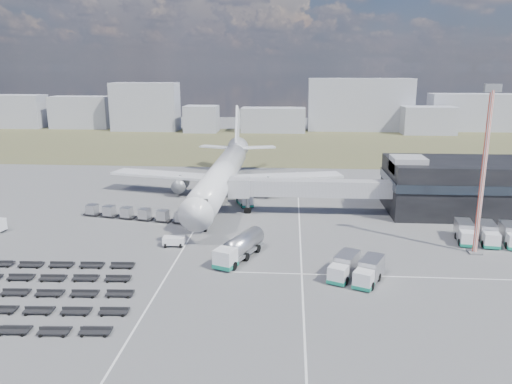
{
  "coord_description": "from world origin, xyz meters",
  "views": [
    {
      "loc": [
        14.28,
        -70.68,
        26.94
      ],
      "look_at": [
        7.76,
        21.12,
        4.0
      ],
      "focal_mm": 35.0,
      "sensor_mm": 36.0,
      "label": 1
    }
  ],
  "objects": [
    {
      "name": "baggage_dollies",
      "position": [
        -19.02,
        -17.2,
        0.39
      ],
      "size": [
        30.5,
        21.03,
        0.77
      ],
      "rotation": [
        0.0,
        0.0,
        0.05
      ],
      "color": "black",
      "rests_on": "ground"
    },
    {
      "name": "grass_strip",
      "position": [
        0.0,
        110.0,
        0.01
      ],
      "size": [
        420.0,
        90.0,
        0.01
      ],
      "primitive_type": "cube",
      "color": "brown",
      "rests_on": "ground"
    },
    {
      "name": "floodlight_mast",
      "position": [
        41.97,
        1.73,
        12.44
      ],
      "size": [
        2.31,
        1.92,
        24.81
      ],
      "rotation": [
        0.0,
        0.0,
        0.01
      ],
      "color": "red",
      "rests_on": "ground"
    },
    {
      "name": "lane_markings",
      "position": [
        9.77,
        3.0,
        0.01
      ],
      "size": [
        47.12,
        110.0,
        0.01
      ],
      "color": "silver",
      "rests_on": "ground"
    },
    {
      "name": "airliner",
      "position": [
        0.0,
        32.38,
        5.29
      ],
      "size": [
        51.59,
        64.53,
        17.62
      ],
      "color": "silver",
      "rests_on": "ground"
    },
    {
      "name": "pushback_tug",
      "position": [
        -3.66,
        1.52,
        0.75
      ],
      "size": [
        3.45,
        2.1,
        1.5
      ],
      "primitive_type": "cube",
      "rotation": [
        0.0,
        0.0,
        0.07
      ],
      "color": "silver",
      "rests_on": "ground"
    },
    {
      "name": "ground",
      "position": [
        0.0,
        0.0,
        0.0
      ],
      "size": [
        420.0,
        420.0,
        0.0
      ],
      "primitive_type": "plane",
      "color": "#565659",
      "rests_on": "ground"
    },
    {
      "name": "terminal",
      "position": [
        47.77,
        23.96,
        5.25
      ],
      "size": [
        30.4,
        16.4,
        11.0
      ],
      "color": "black",
      "rests_on": "ground"
    },
    {
      "name": "catering_truck",
      "position": [
        5.1,
        26.1,
        1.33
      ],
      "size": [
        4.03,
        6.12,
        2.6
      ],
      "rotation": [
        0.0,
        0.0,
        0.33
      ],
      "color": "silver",
      "rests_on": "ground"
    },
    {
      "name": "uld_row",
      "position": [
        -13.84,
        14.82,
        1.14
      ],
      "size": [
        20.98,
        6.02,
        1.91
      ],
      "rotation": [
        0.0,
        0.0,
        -0.2
      ],
      "color": "black",
      "rests_on": "ground"
    },
    {
      "name": "skyline",
      "position": [
        7.55,
        151.93,
        8.68
      ],
      "size": [
        303.12,
        25.12,
        22.62
      ],
      "color": "#999AA6",
      "rests_on": "ground"
    },
    {
      "name": "service_trucks_near",
      "position": [
        23.06,
        -9.29,
        1.49
      ],
      "size": [
        8.03,
        8.58,
        2.75
      ],
      "rotation": [
        0.0,
        0.0,
        -0.43
      ],
      "color": "silver",
      "rests_on": "ground"
    },
    {
      "name": "fuel_tanker",
      "position": [
        7.08,
        -3.16,
        1.77
      ],
      "size": [
        6.68,
        11.17,
        3.53
      ],
      "rotation": [
        0.0,
        0.0,
        -0.39
      ],
      "color": "silver",
      "rests_on": "ground"
    },
    {
      "name": "jet_bridge",
      "position": [
        15.9,
        20.42,
        5.05
      ],
      "size": [
        30.3,
        3.8,
        7.05
      ],
      "color": "#939399",
      "rests_on": "ground"
    },
    {
      "name": "service_trucks_far",
      "position": [
        45.54,
        6.46,
        1.52
      ],
      "size": [
        10.06,
        8.15,
        2.8
      ],
      "rotation": [
        0.0,
        0.0,
        -0.14
      ],
      "color": "silver",
      "rests_on": "ground"
    }
  ]
}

